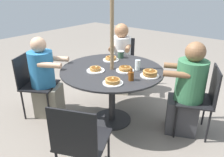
{
  "coord_description": "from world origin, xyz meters",
  "views": [
    {
      "loc": [
        -1.63,
        1.99,
        1.74
      ],
      "look_at": [
        0.0,
        0.0,
        0.62
      ],
      "focal_mm": 35.0,
      "sensor_mm": 36.0,
      "label": 1
    }
  ],
  "objects_px": {
    "pancake_plate_b": "(125,69)",
    "drinking_glass_a": "(138,65)",
    "patio_chair_south": "(122,60)",
    "syrup_bottle": "(131,76)",
    "pancake_plate_a": "(95,70)",
    "pancake_plate_e": "(111,59)",
    "patio_chair_north": "(79,140)",
    "diner_east": "(187,93)",
    "patio_chair_east": "(201,97)",
    "patio_chair_west": "(33,81)",
    "patio_table": "(112,78)",
    "pancake_plate_c": "(113,81)",
    "pancake_plate_d": "(150,74)",
    "diner_south": "(121,61)",
    "diner_west": "(45,81)",
    "coffee_cup": "(121,54)"
  },
  "relations": [
    {
      "from": "pancake_plate_b",
      "to": "drinking_glass_a",
      "type": "distance_m",
      "value": 0.16
    },
    {
      "from": "patio_chair_south",
      "to": "syrup_bottle",
      "type": "distance_m",
      "value": 1.47
    },
    {
      "from": "pancake_plate_a",
      "to": "drinking_glass_a",
      "type": "relative_size",
      "value": 1.72
    },
    {
      "from": "drinking_glass_a",
      "to": "pancake_plate_b",
      "type": "bearing_deg",
      "value": 53.1
    },
    {
      "from": "pancake_plate_e",
      "to": "syrup_bottle",
      "type": "height_order",
      "value": "syrup_bottle"
    },
    {
      "from": "patio_chair_north",
      "to": "diner_east",
      "type": "distance_m",
      "value": 1.45
    },
    {
      "from": "patio_chair_south",
      "to": "patio_chair_east",
      "type": "bearing_deg",
      "value": 132.41
    },
    {
      "from": "patio_chair_north",
      "to": "patio_chair_west",
      "type": "relative_size",
      "value": 1.0
    },
    {
      "from": "patio_chair_north",
      "to": "patio_chair_south",
      "type": "relative_size",
      "value": 1.0
    },
    {
      "from": "patio_table",
      "to": "pancake_plate_b",
      "type": "relative_size",
      "value": 5.88
    },
    {
      "from": "pancake_plate_c",
      "to": "pancake_plate_e",
      "type": "xyz_separation_m",
      "value": [
        0.51,
        -0.59,
        -0.0
      ]
    },
    {
      "from": "pancake_plate_d",
      "to": "pancake_plate_c",
      "type": "bearing_deg",
      "value": 64.43
    },
    {
      "from": "diner_south",
      "to": "pancake_plate_d",
      "type": "bearing_deg",
      "value": 113.3
    },
    {
      "from": "pancake_plate_e",
      "to": "patio_chair_east",
      "type": "bearing_deg",
      "value": -170.17
    },
    {
      "from": "patio_chair_east",
      "to": "diner_west",
      "type": "height_order",
      "value": "diner_west"
    },
    {
      "from": "diner_south",
      "to": "syrup_bottle",
      "type": "bearing_deg",
      "value": 101.98
    },
    {
      "from": "patio_chair_south",
      "to": "drinking_glass_a",
      "type": "height_order",
      "value": "drinking_glass_a"
    },
    {
      "from": "patio_chair_south",
      "to": "pancake_plate_e",
      "type": "bearing_deg",
      "value": 84.74
    },
    {
      "from": "patio_chair_north",
      "to": "diner_south",
      "type": "height_order",
      "value": "diner_south"
    },
    {
      "from": "pancake_plate_e",
      "to": "patio_chair_west",
      "type": "bearing_deg",
      "value": 47.83
    },
    {
      "from": "patio_chair_east",
      "to": "pancake_plate_a",
      "type": "height_order",
      "value": "patio_chair_east"
    },
    {
      "from": "patio_table",
      "to": "pancake_plate_d",
      "type": "height_order",
      "value": "pancake_plate_d"
    },
    {
      "from": "pancake_plate_b",
      "to": "pancake_plate_d",
      "type": "xyz_separation_m",
      "value": [
        -0.32,
        -0.04,
        0.01
      ]
    },
    {
      "from": "syrup_bottle",
      "to": "pancake_plate_c",
      "type": "bearing_deg",
      "value": 62.46
    },
    {
      "from": "diner_east",
      "to": "drinking_glass_a",
      "type": "distance_m",
      "value": 0.68
    },
    {
      "from": "pancake_plate_a",
      "to": "diner_south",
      "type": "bearing_deg",
      "value": -70.23
    },
    {
      "from": "patio_chair_west",
      "to": "drinking_glass_a",
      "type": "bearing_deg",
      "value": 91.0
    },
    {
      "from": "pancake_plate_c",
      "to": "patio_chair_south",
      "type": "bearing_deg",
      "value": -56.97
    },
    {
      "from": "patio_chair_north",
      "to": "pancake_plate_c",
      "type": "distance_m",
      "value": 0.74
    },
    {
      "from": "diner_east",
      "to": "diner_west",
      "type": "relative_size",
      "value": 1.03
    },
    {
      "from": "pancake_plate_e",
      "to": "coffee_cup",
      "type": "xyz_separation_m",
      "value": [
        -0.04,
        -0.18,
        0.03
      ]
    },
    {
      "from": "patio_table",
      "to": "pancake_plate_e",
      "type": "xyz_separation_m",
      "value": [
        0.23,
        -0.25,
        0.14
      ]
    },
    {
      "from": "patio_chair_north",
      "to": "patio_chair_east",
      "type": "distance_m",
      "value": 1.56
    },
    {
      "from": "pancake_plate_d",
      "to": "pancake_plate_e",
      "type": "distance_m",
      "value": 0.73
    },
    {
      "from": "patio_table",
      "to": "pancake_plate_d",
      "type": "distance_m",
      "value": 0.52
    },
    {
      "from": "diner_south",
      "to": "patio_chair_west",
      "type": "height_order",
      "value": "diner_south"
    },
    {
      "from": "patio_table",
      "to": "drinking_glass_a",
      "type": "distance_m",
      "value": 0.37
    },
    {
      "from": "patio_chair_north",
      "to": "pancake_plate_a",
      "type": "xyz_separation_m",
      "value": [
        0.57,
        -0.82,
        0.27
      ]
    },
    {
      "from": "diner_south",
      "to": "patio_chair_south",
      "type": "bearing_deg",
      "value": -90.0
    },
    {
      "from": "patio_chair_west",
      "to": "pancake_plate_b",
      "type": "height_order",
      "value": "patio_chair_west"
    },
    {
      "from": "diner_south",
      "to": "diner_west",
      "type": "relative_size",
      "value": 1.03
    },
    {
      "from": "patio_chair_east",
      "to": "syrup_bottle",
      "type": "relative_size",
      "value": 6.26
    },
    {
      "from": "patio_chair_south",
      "to": "pancake_plate_b",
      "type": "relative_size",
      "value": 3.96
    },
    {
      "from": "patio_chair_east",
      "to": "pancake_plate_a",
      "type": "bearing_deg",
      "value": 95.29
    },
    {
      "from": "patio_chair_south",
      "to": "pancake_plate_a",
      "type": "bearing_deg",
      "value": 81.05
    },
    {
      "from": "patio_table",
      "to": "syrup_bottle",
      "type": "xyz_separation_m",
      "value": [
        -0.38,
        0.14,
        0.18
      ]
    },
    {
      "from": "patio_chair_west",
      "to": "diner_west",
      "type": "bearing_deg",
      "value": 90.0
    },
    {
      "from": "patio_table",
      "to": "syrup_bottle",
      "type": "relative_size",
      "value": 9.28
    },
    {
      "from": "pancake_plate_d",
      "to": "pancake_plate_e",
      "type": "xyz_separation_m",
      "value": [
        0.72,
        -0.16,
        -0.01
      ]
    },
    {
      "from": "diner_east",
      "to": "pancake_plate_a",
      "type": "xyz_separation_m",
      "value": [
        0.96,
        0.58,
        0.24
      ]
    }
  ]
}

